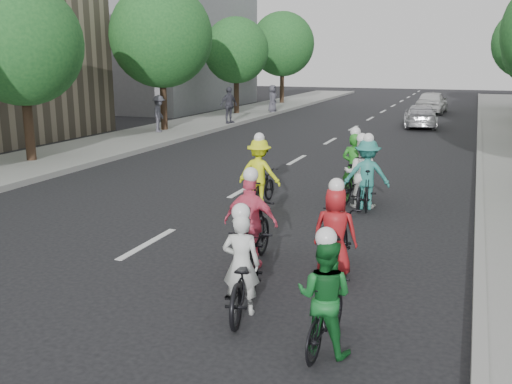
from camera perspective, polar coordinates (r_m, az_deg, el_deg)
The scene contains 22 objects.
ground at distance 11.37m, azimuth -10.78°, elevation -5.11°, with size 120.00×120.00×0.00m, color black.
sidewalk_left at distance 23.82m, azimuth -14.70°, elevation 4.50°, with size 4.00×80.00×0.15m, color gray.
curb_left at distance 22.75m, azimuth -10.68°, elevation 4.34°, with size 0.18×80.00×0.18m, color #999993.
curb_right at distance 19.45m, azimuth 21.43°, elevation 2.15°, with size 0.18×80.00×0.18m, color #999993.
bldg_sw at distance 43.04m, azimuth -9.75°, elevation 13.73°, with size 10.00×14.00×8.00m, color slate.
tree_l_2 at distance 20.59m, azimuth -22.43°, elevation 13.51°, with size 4.00×4.00×5.97m.
tree_l_3 at distance 27.90m, azimuth -9.47°, elevation 15.13°, with size 4.80×4.80×6.93m.
tree_l_4 at distance 35.96m, azimuth -2.00°, elevation 13.97°, with size 4.00×4.00×5.97m.
tree_l_5 at distance 44.40m, azimuth 2.66°, elevation 14.55°, with size 4.80×4.80×6.93m.
cyclist_0 at distance 8.16m, azimuth -1.26°, elevation -8.20°, with size 1.03×2.01×1.61m.
cyclist_1 at distance 7.15m, azimuth 6.93°, elevation -11.12°, with size 0.74×1.50×1.60m.
cyclist_2 at distance 13.87m, azimuth 0.38°, elevation 1.33°, with size 1.08×1.65×1.80m.
cyclist_3 at distance 9.79m, azimuth -0.39°, elevation -3.82°, with size 0.97×1.92×1.77m.
cyclist_4 at distance 9.61m, azimuth 7.97°, elevation -4.78°, with size 0.76×1.93×1.65m.
cyclist_5 at distance 14.54m, azimuth 9.80°, elevation 1.64°, with size 0.74×1.70×1.89m.
cyclist_6 at distance 14.02m, azimuth 10.42°, elevation 1.12°, with size 0.86×1.84×1.80m.
cyclist_7 at distance 13.86m, azimuth 11.03°, elevation 1.25°, with size 1.17×1.69×1.82m.
follow_car_lead at distance 30.98m, azimuth 16.11°, elevation 7.31°, with size 1.64×4.03×1.17m, color #BBBBC0.
follow_car_trail at distance 39.17m, azimuth 17.18°, elevation 8.60°, with size 1.71×4.26×1.45m, color silver.
spectator_0 at distance 27.12m, azimuth -9.67°, elevation 7.73°, with size 1.09×0.63×1.69m, color #51505E.
spectator_1 at distance 30.24m, azimuth -2.73°, elevation 8.67°, with size 1.12×0.47×1.91m, color #464652.
spectator_2 at distance 36.63m, azimuth 1.65°, elevation 9.33°, with size 0.84×0.54×1.71m, color #4D4B58.
Camera 1 is at (5.75, -9.14, 3.55)m, focal length 40.00 mm.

